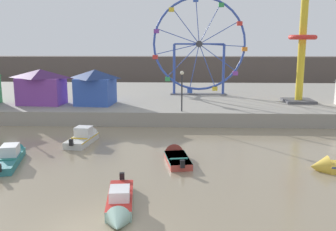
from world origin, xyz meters
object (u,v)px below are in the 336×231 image
Objects in this scene: motorboat_seafoam at (120,204)px; carnival_booth_purple_stall at (41,86)px; motorboat_pale_grey at (86,137)px; drop_tower_yellow_tower at (302,44)px; promenade_lamp_far at (182,85)px; motorboat_teal_painted at (12,155)px; carnival_booth_blue_tent at (95,86)px; motorboat_faded_red at (176,156)px; ferris_wheel_blue_frame at (199,46)px.

carnival_booth_purple_stall is (-10.58, 19.96, 2.62)m from motorboat_seafoam.
motorboat_pale_grey is 22.20m from drop_tower_yellow_tower.
motorboat_seafoam is 17.42m from promenade_lamp_far.
motorboat_seafoam is at bearing -122.13° from drop_tower_yellow_tower.
motorboat_teal_painted reaches higher than motorboat_seafoam.
carnival_booth_blue_tent is (-1.18, 8.80, 2.57)m from motorboat_pale_grey.
carnival_booth_blue_tent is at bearing 20.86° from motorboat_faded_red.
carnival_booth_purple_stall reaches higher than motorboat_faded_red.
motorboat_pale_grey is at bearing -149.44° from drop_tower_yellow_tower.
ferris_wheel_blue_frame is 16.95m from carnival_booth_purple_stall.
drop_tower_yellow_tower reaches higher than motorboat_seafoam.
promenade_lamp_far is (2.59, 16.93, 3.18)m from motorboat_seafoam.
promenade_lamp_far is (13.17, -3.03, 0.57)m from carnival_booth_purple_stall.
motorboat_teal_painted is 0.53× the size of ferris_wheel_blue_frame.
ferris_wheel_blue_frame is at bearing -21.66° from motorboat_pale_grey.
promenade_lamp_far is (0.31, 9.66, 3.28)m from motorboat_faded_red.
ferris_wheel_blue_frame is at bearing -16.37° from motorboat_faded_red.
promenade_lamp_far reaches higher than motorboat_pale_grey.
promenade_lamp_far reaches higher than motorboat_faded_red.
carnival_booth_blue_tent is (-5.53, 20.20, 2.60)m from motorboat_seafoam.
carnival_booth_blue_tent is (-9.92, -6.87, -3.59)m from ferris_wheel_blue_frame.
motorboat_teal_painted reaches higher than motorboat_faded_red.
carnival_booth_blue_tent is at bearing 7.61° from carnival_booth_purple_stall.
motorboat_seafoam is at bearing -143.53° from motorboat_teal_painted.
motorboat_pale_grey is 9.24m from carnival_booth_blue_tent.
carnival_booth_blue_tent reaches higher than motorboat_faded_red.
promenade_lamp_far is at bearing -57.75° from motorboat_teal_painted.
ferris_wheel_blue_frame is 2.24× the size of carnival_booth_purple_stall.
motorboat_seafoam is 1.08× the size of motorboat_pale_grey.
motorboat_seafoam is at bearing -57.20° from carnival_booth_purple_stall.
motorboat_teal_painted is at bearing -94.42° from carnival_booth_blue_tent.
motorboat_seafoam is 0.37× the size of drop_tower_yellow_tower.
motorboat_teal_painted is (-7.74, 6.82, 0.01)m from motorboat_seafoam.
ferris_wheel_blue_frame reaches higher than promenade_lamp_far.
motorboat_faded_red is 15.34m from carnival_booth_blue_tent.
motorboat_pale_grey is at bearing -165.62° from motorboat_seafoam.
motorboat_seafoam is 7.63m from motorboat_faded_red.
motorboat_teal_painted is at bearing 82.34° from motorboat_faded_red.
motorboat_teal_painted is 27.37m from drop_tower_yellow_tower.
motorboat_teal_painted is 5.71m from motorboat_pale_grey.
motorboat_faded_red is at bearing -128.00° from drop_tower_yellow_tower.
motorboat_faded_red is (10.02, 0.46, -0.10)m from motorboat_teal_painted.
motorboat_seafoam is 22.74m from carnival_booth_purple_stall.
motorboat_seafoam is 1.25× the size of carnival_booth_blue_tent.
promenade_lamp_far is at bearing -43.96° from motorboat_pale_grey.
motorboat_seafoam is at bearing -98.70° from promenade_lamp_far.
motorboat_teal_painted is 1.43× the size of carnival_booth_blue_tent.
drop_tower_yellow_tower is at bearing 141.41° from motorboat_seafoam.
motorboat_pale_grey is 1.16× the size of carnival_booth_blue_tent.
motorboat_faded_red is at bearing -39.73° from carnival_booth_purple_stall.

